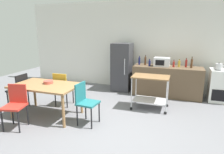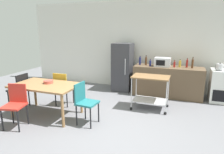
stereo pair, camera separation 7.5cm
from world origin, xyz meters
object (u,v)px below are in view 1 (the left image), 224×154
object	(u,v)px
bottle_olive_oil	(179,64)
bottle_wine	(192,63)
microwave	(162,62)
stove_oven	(220,85)
bottle_sparkling_water	(150,63)
bottle_soda	(145,61)
chair_red	(16,103)
bottle_hot_sauce	(174,64)
kitchen_cart	(150,87)
bottle_soy_sauce	(139,61)
refrigerator	(122,67)
dining_table	(46,88)
bottle_vinegar	(186,63)
chair_mustard	(62,87)
kettle	(219,66)
chair_black	(19,89)
fruit_bowl	(48,82)
chair_teal	(85,101)

from	to	relation	value
bottle_olive_oil	bottle_wine	distance (m)	0.35
bottle_wine	microwave	bearing A→B (deg)	-179.65
stove_oven	bottle_sparkling_water	bearing A→B (deg)	-176.77
bottle_olive_oil	bottle_soda	bearing A→B (deg)	-179.49
chair_red	bottle_hot_sauce	bearing A→B (deg)	33.00
kitchen_cart	bottle_wine	world-z (taller)	bottle_wine
bottle_soy_sauce	chair_red	bearing A→B (deg)	-120.77
refrigerator	bottle_wine	distance (m)	2.12
dining_table	bottle_sparkling_water	bearing A→B (deg)	49.46
bottle_soda	bottle_vinegar	bearing A→B (deg)	1.38
chair_mustard	kettle	world-z (taller)	kettle
refrigerator	bottle_vinegar	size ratio (longest dim) A/B	5.79
dining_table	bottle_soda	distance (m)	3.09
chair_black	fruit_bowl	bearing A→B (deg)	88.33
refrigerator	fruit_bowl	bearing A→B (deg)	-113.83
chair_mustard	refrigerator	size ratio (longest dim) A/B	0.57
bottle_olive_oil	bottle_sparkling_water	bearing A→B (deg)	-169.14
chair_teal	bottle_olive_oil	distance (m)	3.15
bottle_soda	bottle_vinegar	distance (m)	1.19
bottle_sparkling_water	fruit_bowl	world-z (taller)	bottle_sparkling_water
chair_teal	chair_mustard	world-z (taller)	same
refrigerator	bottle_soda	bearing A→B (deg)	-3.05
chair_teal	bottle_vinegar	distance (m)	3.28
refrigerator	kitchen_cart	xyz separation A→B (m)	(1.13, -1.28, -0.20)
bottle_soy_sauce	bottle_wine	size ratio (longest dim) A/B	0.85
bottle_sparkling_water	kettle	size ratio (longest dim) A/B	0.91
kettle	fruit_bowl	bearing A→B (deg)	-149.90
dining_table	microwave	world-z (taller)	microwave
microwave	chair_red	bearing A→B (deg)	-129.53
microwave	dining_table	bearing A→B (deg)	-133.94
refrigerator	kitchen_cart	distance (m)	1.72
chair_black	bottle_wine	size ratio (longest dim) A/B	2.76
chair_red	microwave	bearing A→B (deg)	36.84
stove_oven	dining_table	bearing A→B (deg)	-148.50
chair_teal	bottle_sparkling_water	bearing A→B (deg)	-17.50
chair_black	bottle_vinegar	xyz separation A→B (m)	(3.95, 2.36, 0.49)
bottle_olive_oil	fruit_bowl	size ratio (longest dim) A/B	1.04
chair_teal	kitchen_cart	xyz separation A→B (m)	(1.16, 1.30, 0.05)
bottle_sparkling_water	bottle_wine	size ratio (longest dim) A/B	0.67
bottle_soy_sauce	fruit_bowl	xyz separation A→B (m)	(-1.64, -2.36, -0.23)
stove_oven	bottle_soy_sauce	world-z (taller)	bottle_soy_sauce
chair_red	kettle	xyz separation A→B (m)	(4.07, 3.01, 0.48)
kitchen_cart	bottle_sparkling_water	xyz separation A→B (m)	(-0.21, 1.09, 0.42)
bottle_hot_sauce	bottle_olive_oil	world-z (taller)	bottle_olive_oil
chair_mustard	bottle_olive_oil	distance (m)	3.39
bottle_soda	bottle_sparkling_water	bearing A→B (deg)	-44.38
chair_mustard	bottle_vinegar	distance (m)	3.57
chair_red	bottle_soda	world-z (taller)	bottle_soda
chair_black	kitchen_cart	size ratio (longest dim) A/B	0.98
bottle_olive_oil	chair_teal	bearing A→B (deg)	-125.09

